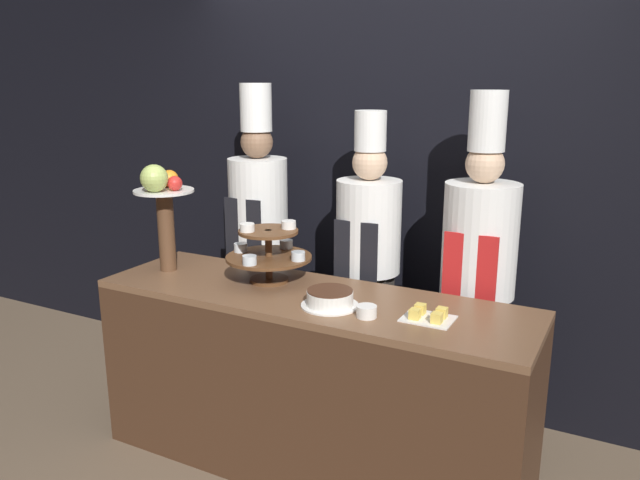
% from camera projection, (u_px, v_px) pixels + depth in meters
% --- Properties ---
extents(wall_back, '(10.00, 0.06, 2.80)m').
position_uv_depth(wall_back, '(386.00, 171.00, 3.70)').
color(wall_back, black).
rests_on(wall_back, ground_plane).
extents(buffet_counter, '(2.16, 0.64, 0.92)m').
position_uv_depth(buffet_counter, '(311.00, 382.00, 3.12)').
color(buffet_counter, '#422819').
rests_on(buffet_counter, ground_plane).
extents(tiered_stand, '(0.44, 0.44, 0.31)m').
position_uv_depth(tiered_stand, '(269.00, 251.00, 3.17)').
color(tiered_stand, brown).
rests_on(tiered_stand, buffet_counter).
extents(fruit_pedestal, '(0.32, 0.32, 0.59)m').
position_uv_depth(fruit_pedestal, '(162.00, 199.00, 3.29)').
color(fruit_pedestal, brown).
rests_on(fruit_pedestal, buffet_counter).
extents(cake_round, '(0.27, 0.27, 0.08)m').
position_uv_depth(cake_round, '(330.00, 298.00, 2.84)').
color(cake_round, white).
rests_on(cake_round, buffet_counter).
extents(cup_white, '(0.09, 0.09, 0.05)m').
position_uv_depth(cup_white, '(367.00, 311.00, 2.72)').
color(cup_white, white).
rests_on(cup_white, buffet_counter).
extents(cake_square_tray, '(0.22, 0.18, 0.05)m').
position_uv_depth(cake_square_tray, '(428.00, 315.00, 2.69)').
color(cake_square_tray, white).
rests_on(cake_square_tray, buffet_counter).
extents(chef_left, '(0.35, 0.35, 1.91)m').
position_uv_depth(chef_left, '(259.00, 230.00, 3.77)').
color(chef_left, black).
rests_on(chef_left, ground_plane).
extents(chef_center_left, '(0.36, 0.36, 1.77)m').
position_uv_depth(chef_center_left, '(368.00, 256.00, 3.46)').
color(chef_center_left, '#38332D').
rests_on(chef_center_left, ground_plane).
extents(chef_center_right, '(0.38, 0.38, 1.88)m').
position_uv_depth(chef_center_right, '(478.00, 266.00, 3.18)').
color(chef_center_right, black).
rests_on(chef_center_right, ground_plane).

